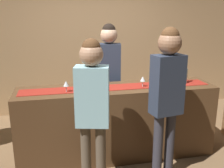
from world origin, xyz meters
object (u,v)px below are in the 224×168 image
Objects in this scene: wine_bottle_clear at (185,75)px; wine_glass_far_end at (143,79)px; wine_bottle_amber at (89,81)px; wine_glass_near_customer at (176,78)px; customer_browsing at (92,102)px; wine_glass_mid_counter at (66,84)px; bartender at (109,69)px; wine_bottle_green at (158,77)px; customer_sipping at (167,89)px.

wine_bottle_clear reaches higher than wine_glass_far_end.
wine_glass_near_customer is (1.16, -0.03, -0.01)m from wine_bottle_amber.
customer_browsing reaches higher than wine_bottle_clear.
wine_glass_mid_counter is at bearing -172.82° from wine_bottle_amber.
bartender is (0.67, 0.66, 0.02)m from wine_glass_mid_counter.
wine_glass_far_end is 0.71m from bartender.
wine_glass_near_customer is at bearing -1.48° from wine_bottle_amber.
wine_bottle_green is 1.00× the size of wine_bottle_clear.
bartender is (-0.32, 0.63, 0.02)m from wine_glass_far_end.
wine_glass_far_end is (-0.46, 0.02, 0.00)m from wine_glass_near_customer.
bartender reaches higher than wine_bottle_green.
wine_glass_near_customer is 0.09× the size of customer_browsing.
bartender reaches higher than wine_bottle_clear.
wine_glass_near_customer is at bearing -2.36° from wine_glass_far_end.
wine_bottle_green is at bearing 2.26° from wine_bottle_amber.
customer_browsing is (-0.05, -0.64, -0.05)m from wine_bottle_amber.
wine_glass_mid_counter is 0.09× the size of customer_browsing.
wine_bottle_green and wine_bottle_clear have the same top height.
bartender is 1.05× the size of customer_browsing.
customer_sipping reaches higher than bartender.
customer_sipping reaches higher than wine_glass_far_end.
wine_bottle_amber is (-1.32, -0.04, 0.00)m from wine_bottle_clear.
wine_bottle_green is 0.17× the size of bartender.
wine_glass_near_customer is at bearing 0.24° from wine_glass_mid_counter.
customer_sipping reaches higher than wine_glass_mid_counter.
wine_glass_mid_counter is (-1.61, -0.08, -0.01)m from wine_bottle_clear.
customer_sipping reaches higher than customer_browsing.
customer_browsing is at bearing 171.77° from customer_sipping.
wine_bottle_green is 0.40m from wine_bottle_clear.
wine_glass_mid_counter is 0.08× the size of bartender.
wine_bottle_clear is at bearing 2.84° from wine_glass_mid_counter.
customer_browsing reaches higher than wine_glass_far_end.
wine_bottle_green is at bearing 164.27° from wine_glass_near_customer.
wine_bottle_green is at bearing 48.40° from customer_browsing.
customer_browsing reaches higher than wine_glass_near_customer.
wine_glass_mid_counter is 0.08× the size of customer_sipping.
wine_bottle_green is 2.10× the size of wine_glass_far_end.
wine_bottle_clear is at bearing 24.85° from wine_glass_near_customer.
wine_bottle_amber is 2.10× the size of wine_glass_mid_counter.
customer_browsing is at bearing -94.57° from wine_bottle_amber.
customer_browsing is (-0.83, -0.03, -0.07)m from customer_sipping.
wine_glass_near_customer is at bearing 45.69° from customer_sipping.
customer_sipping reaches higher than wine_bottle_amber.
wine_bottle_clear is 0.62m from wine_glass_far_end.
wine_bottle_amber is 0.99m from customer_sipping.
wine_glass_mid_counter is 0.94m from bartender.
wine_glass_far_end is at bearing 125.82° from bartender.
wine_glass_far_end is 0.08× the size of customer_sipping.
bartender is (-0.78, 0.65, 0.02)m from wine_glass_near_customer.
wine_bottle_amber reaches higher than wine_glass_mid_counter.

